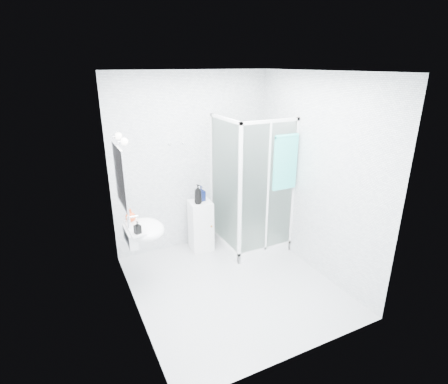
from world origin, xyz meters
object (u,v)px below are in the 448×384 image
soap_dispenser_orange (130,215)px  soap_dispenser_black (137,227)px  storage_cabinet (201,226)px  shower_enclosure (249,221)px  shampoo_bottle_a (198,194)px  shampoo_bottle_b (201,193)px  wall_basin (143,230)px  hand_towel (285,161)px

soap_dispenser_orange → soap_dispenser_black: bearing=-89.9°
soap_dispenser_black → storage_cabinet: bearing=35.8°
shower_enclosure → shampoo_bottle_a: 0.88m
shower_enclosure → shampoo_bottle_b: size_ratio=8.73×
soap_dispenser_black → shower_enclosure: bearing=15.9°
soap_dispenser_black → shampoo_bottle_b: bearing=36.3°
wall_basin → soap_dispenser_black: bearing=-117.8°
shower_enclosure → soap_dispenser_black: size_ratio=13.44×
shampoo_bottle_a → shampoo_bottle_b: 0.12m
wall_basin → soap_dispenser_black: 0.25m
hand_towel → soap_dispenser_black: bearing=-177.2°
wall_basin → shampoo_bottle_a: (0.94, 0.56, 0.12)m
wall_basin → soap_dispenser_black: soap_dispenser_black is taller
shower_enclosure → shampoo_bottle_a: size_ratio=6.91×
shower_enclosure → shampoo_bottle_a: bearing=161.3°
hand_towel → soap_dispenser_black: size_ratio=5.12×
hand_towel → shampoo_bottle_b: size_ratio=3.33×
soap_dispenser_orange → shower_enclosure: bearing=4.5°
wall_basin → shampoo_bottle_b: bearing=32.0°
soap_dispenser_orange → wall_basin: bearing=-61.3°
wall_basin → hand_towel: bearing=-2.5°
hand_towel → storage_cabinet: bearing=144.8°
storage_cabinet → shampoo_bottle_b: 0.50m
shampoo_bottle_a → soap_dispenser_black: shampoo_bottle_a is taller
shower_enclosure → shampoo_bottle_b: shower_enclosure is taller
storage_cabinet → shampoo_bottle_a: shampoo_bottle_a is taller
wall_basin → shampoo_bottle_b: 1.21m
shower_enclosure → soap_dispenser_orange: bearing=-175.5°
storage_cabinet → shampoo_bottle_b: shampoo_bottle_b is taller
shower_enclosure → soap_dispenser_orange: 1.83m
shower_enclosure → wall_basin: size_ratio=3.57×
shampoo_bottle_a → soap_dispenser_orange: (-1.04, -0.38, 0.03)m
wall_basin → storage_cabinet: size_ratio=0.73×
storage_cabinet → hand_towel: size_ratio=1.01×
storage_cabinet → shampoo_bottle_b: bearing=53.9°
shower_enclosure → shampoo_bottle_a: shower_enclosure is taller
storage_cabinet → shampoo_bottle_b: size_ratio=3.36×
shower_enclosure → hand_towel: bearing=-52.1°
shampoo_bottle_a → soap_dispenser_black: 1.28m
storage_cabinet → hand_towel: hand_towel is taller
storage_cabinet → shower_enclosure: bearing=-19.4°
shampoo_bottle_a → shower_enclosure: bearing=-18.7°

